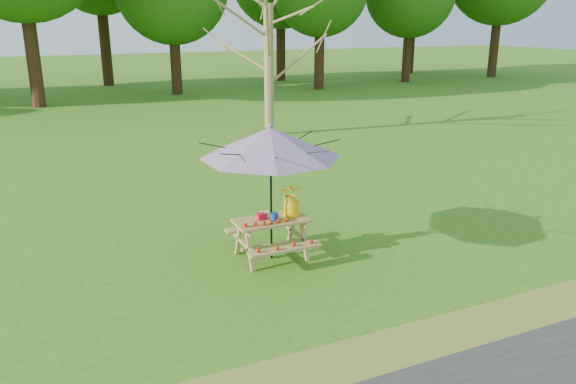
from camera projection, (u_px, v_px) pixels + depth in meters
name	position (u px, v px, depth m)	size (l,w,h in m)	color
ground	(336.00, 259.00, 9.28)	(120.00, 120.00, 0.00)	#386D14
drygrass_strip	(448.00, 344.00, 6.84)	(120.00, 1.20, 0.01)	olive
picnic_table	(271.00, 239.00, 9.24)	(1.20, 1.32, 0.67)	olive
patio_umbrella	(271.00, 143.00, 8.77)	(2.82, 2.82, 2.25)	black
produce_bins	(268.00, 216.00, 9.15)	(0.30, 0.42, 0.13)	red
tomatoes_row	(267.00, 222.00, 8.92)	(0.77, 0.13, 0.07)	red
flower_bucket	(291.00, 198.00, 9.22)	(0.43, 0.41, 0.57)	yellow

